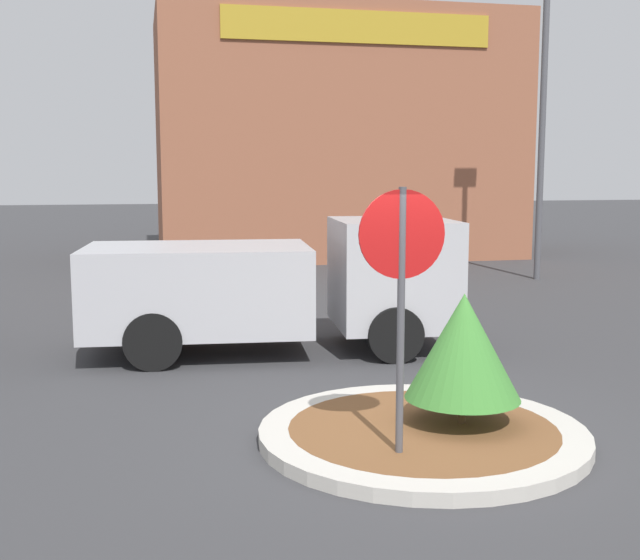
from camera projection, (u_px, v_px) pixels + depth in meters
ground_plane at (422, 440)px, 8.10m from camera, size 120.00×120.00×0.00m
traffic_island at (422, 434)px, 8.09m from camera, size 3.31×3.31×0.14m
stop_sign at (401, 273)px, 7.15m from camera, size 0.80×0.07×2.57m
island_shrub at (463, 346)px, 8.11m from camera, size 1.18×1.18×1.35m
utility_truck at (277, 283)px, 11.98m from camera, size 5.60×2.51×1.98m
storefront_building at (334, 138)px, 25.78m from camera, size 11.10×6.07×7.52m
light_pole at (543, 102)px, 19.57m from camera, size 0.70×0.30×7.62m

